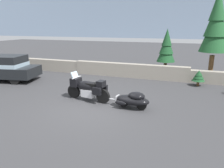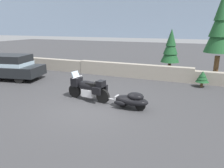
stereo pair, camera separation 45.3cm
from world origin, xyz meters
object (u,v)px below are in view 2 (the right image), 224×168
object	(u,v)px
touring_motorcycle	(88,88)
car_shaped_trailer	(132,100)
pine_tree_secondary	(171,47)
suv_at_left_edge	(7,67)
pine_tree_tall	(222,24)

from	to	relation	value
touring_motorcycle	car_shaped_trailer	xyz separation A→B (m)	(2.27, -0.29, -0.21)
touring_motorcycle	pine_tree_secondary	bearing A→B (deg)	65.39
suv_at_left_edge	pine_tree_tall	bearing A→B (deg)	19.59
pine_tree_secondary	suv_at_left_edge	bearing A→B (deg)	-154.87
touring_motorcycle	pine_tree_tall	bearing A→B (deg)	47.12
touring_motorcycle	suv_at_left_edge	size ratio (longest dim) A/B	0.45
car_shaped_trailer	suv_at_left_edge	bearing A→B (deg)	168.09
car_shaped_trailer	suv_at_left_edge	xyz separation A→B (m)	(-9.28, 1.96, 0.43)
pine_tree_secondary	pine_tree_tall	bearing A→B (deg)	-1.89
suv_at_left_edge	touring_motorcycle	bearing A→B (deg)	-13.36
car_shaped_trailer	pine_tree_secondary	bearing A→B (deg)	84.62
car_shaped_trailer	pine_tree_tall	bearing A→B (deg)	61.70
touring_motorcycle	pine_tree_secondary	size ratio (longest dim) A/B	0.70
pine_tree_tall	pine_tree_secondary	bearing A→B (deg)	178.11
car_shaped_trailer	pine_tree_secondary	world-z (taller)	pine_tree_secondary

